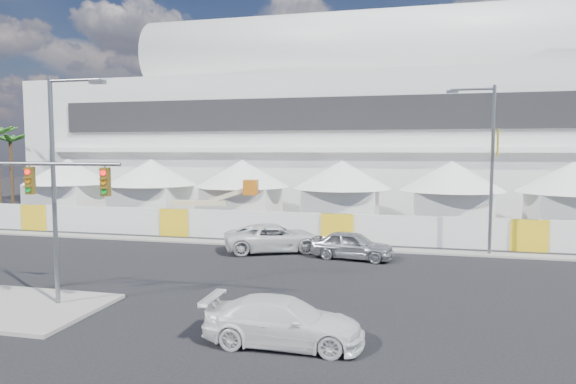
% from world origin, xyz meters
% --- Properties ---
extents(ground, '(160.00, 160.00, 0.00)m').
position_xyz_m(ground, '(0.00, 0.00, 0.00)').
color(ground, black).
rests_on(ground, ground).
extents(far_curb, '(80.00, 1.20, 0.12)m').
position_xyz_m(far_curb, '(20.00, 12.50, 0.06)').
color(far_curb, gray).
rests_on(far_curb, ground).
extents(stadium, '(80.00, 24.80, 21.98)m').
position_xyz_m(stadium, '(8.71, 41.50, 9.45)').
color(stadium, silver).
rests_on(stadium, ground).
extents(tent_row, '(53.40, 8.40, 5.40)m').
position_xyz_m(tent_row, '(0.50, 24.00, 3.15)').
color(tent_row, white).
rests_on(tent_row, ground).
extents(hoarding_fence, '(70.00, 0.25, 2.00)m').
position_xyz_m(hoarding_fence, '(6.00, 14.50, 1.00)').
color(hoarding_fence, white).
rests_on(hoarding_fence, ground).
extents(palm_cluster, '(10.60, 10.60, 8.55)m').
position_xyz_m(palm_cluster, '(-33.46, 29.50, 6.88)').
color(palm_cluster, '#47331E').
rests_on(palm_cluster, ground).
extents(sedan_silver, '(2.65, 5.02, 1.63)m').
position_xyz_m(sedan_silver, '(7.56, 9.63, 0.81)').
color(sedan_silver, '#ABACB0').
rests_on(sedan_silver, ground).
extents(pickup_curb, '(5.08, 6.82, 1.72)m').
position_xyz_m(pickup_curb, '(2.62, 10.63, 0.86)').
color(pickup_curb, silver).
rests_on(pickup_curb, ground).
extents(pickup_near, '(2.25, 5.30, 1.53)m').
position_xyz_m(pickup_near, '(6.90, -3.99, 0.76)').
color(pickup_near, white).
rests_on(pickup_near, ground).
extents(streetlight_median, '(2.51, 0.25, 9.06)m').
position_xyz_m(streetlight_median, '(-2.73, -2.23, 5.35)').
color(streetlight_median, slate).
rests_on(streetlight_median, median_island).
extents(streetlight_curb, '(2.99, 0.67, 10.09)m').
position_xyz_m(streetlight_curb, '(15.20, 12.50, 5.85)').
color(streetlight_curb, slate).
rests_on(streetlight_curb, ground).
extents(boom_lift, '(8.07, 2.25, 4.04)m').
position_xyz_m(boom_lift, '(-5.56, 16.43, 1.09)').
color(boom_lift, '#C06112').
rests_on(boom_lift, ground).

